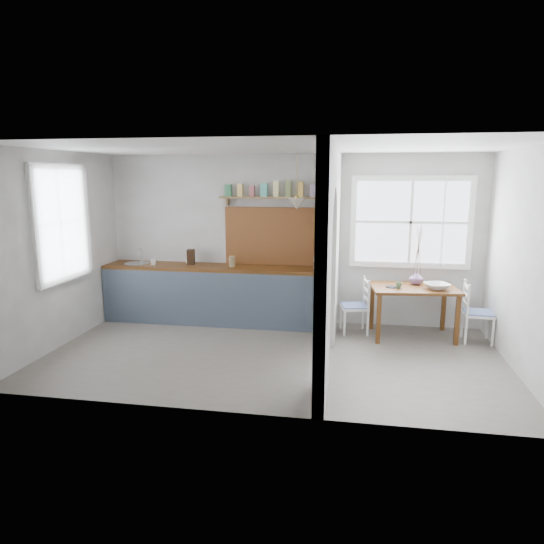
% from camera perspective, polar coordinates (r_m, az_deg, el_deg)
% --- Properties ---
extents(floor, '(5.80, 3.20, 0.01)m').
position_cam_1_polar(floor, '(6.33, 0.12, -9.74)').
color(floor, slate).
rests_on(floor, ground).
extents(ceiling, '(5.80, 3.20, 0.01)m').
position_cam_1_polar(ceiling, '(5.93, 0.13, 14.45)').
color(ceiling, silver).
rests_on(ceiling, walls).
extents(walls, '(5.81, 3.21, 2.60)m').
position_cam_1_polar(walls, '(6.00, 0.12, 1.95)').
color(walls, silver).
rests_on(walls, floor).
extents(partition, '(0.12, 3.20, 2.60)m').
position_cam_1_polar(partition, '(5.96, 6.88, 3.28)').
color(partition, silver).
rests_on(partition, floor).
extents(kitchen_window, '(0.10, 1.16, 1.50)m').
position_cam_1_polar(kitchen_window, '(7.03, -23.73, 5.23)').
color(kitchen_window, white).
rests_on(kitchen_window, walls).
extents(nook_window, '(1.76, 0.10, 1.30)m').
position_cam_1_polar(nook_window, '(7.47, 16.02, 5.64)').
color(nook_window, white).
rests_on(nook_window, walls).
extents(counter, '(3.50, 0.60, 0.90)m').
position_cam_1_polar(counter, '(7.68, -6.55, -2.51)').
color(counter, '#492913').
rests_on(counter, floor).
extents(sink, '(0.40, 0.40, 0.02)m').
position_cam_1_polar(sink, '(8.03, -15.61, 0.90)').
color(sink, '#B4BAC1').
rests_on(sink, counter).
extents(backsplash, '(1.65, 0.03, 0.90)m').
position_cam_1_polar(backsplash, '(7.56, 0.59, 4.22)').
color(backsplash, brown).
rests_on(backsplash, walls).
extents(shelf, '(1.75, 0.20, 0.21)m').
position_cam_1_polar(shelf, '(7.43, 0.50, 9.19)').
color(shelf, olive).
rests_on(shelf, walls).
extents(pendant_lamp, '(0.26, 0.26, 0.16)m').
position_cam_1_polar(pendant_lamp, '(7.05, 2.92, 8.04)').
color(pendant_lamp, beige).
rests_on(pendant_lamp, ceiling).
extents(utensil_rail, '(0.02, 0.50, 0.02)m').
position_cam_1_polar(utensil_rail, '(6.80, 6.49, 4.23)').
color(utensil_rail, '#B4BAC1').
rests_on(utensil_rail, partition).
extents(dining_table, '(1.25, 0.90, 0.73)m').
position_cam_1_polar(dining_table, '(7.21, 16.20, -4.52)').
color(dining_table, '#492913').
rests_on(dining_table, floor).
extents(chair_left, '(0.44, 0.44, 0.82)m').
position_cam_1_polar(chair_left, '(7.20, 9.68, -3.92)').
color(chair_left, white).
rests_on(chair_left, floor).
extents(chair_right, '(0.41, 0.41, 0.84)m').
position_cam_1_polar(chair_right, '(7.28, 23.10, -4.40)').
color(chair_right, white).
rests_on(chair_right, floor).
extents(kettle, '(0.22, 0.19, 0.23)m').
position_cam_1_polar(kettle, '(7.23, 5.48, 1.17)').
color(kettle, white).
rests_on(kettle, counter).
extents(mug_a, '(0.11, 0.11, 0.10)m').
position_cam_1_polar(mug_a, '(7.83, -13.76, 1.18)').
color(mug_a, silver).
rests_on(mug_a, counter).
extents(mug_b, '(0.13, 0.13, 0.08)m').
position_cam_1_polar(mug_b, '(7.79, -9.74, 1.24)').
color(mug_b, white).
rests_on(mug_b, counter).
extents(knife_block, '(0.13, 0.17, 0.24)m').
position_cam_1_polar(knife_block, '(7.75, -9.52, 1.77)').
color(knife_block, '#442A16').
rests_on(knife_block, counter).
extents(jar, '(0.12, 0.12, 0.16)m').
position_cam_1_polar(jar, '(7.50, -4.71, 1.26)').
color(jar, '#8B7A51').
rests_on(jar, counter).
extents(towel_magenta, '(0.02, 0.03, 0.52)m').
position_cam_1_polar(towel_magenta, '(7.11, 6.09, -5.12)').
color(towel_magenta, '#B13567').
rests_on(towel_magenta, counter).
extents(towel_orange, '(0.02, 0.03, 0.50)m').
position_cam_1_polar(towel_orange, '(7.09, 6.06, -5.40)').
color(towel_orange, '#BE4204').
rests_on(towel_orange, counter).
extents(bowl, '(0.43, 0.43, 0.08)m').
position_cam_1_polar(bowl, '(7.07, 18.84, -1.59)').
color(bowl, silver).
rests_on(bowl, dining_table).
extents(table_cup, '(0.10, 0.10, 0.09)m').
position_cam_1_polar(table_cup, '(6.96, 14.69, -1.52)').
color(table_cup, '#4F734D').
rests_on(table_cup, dining_table).
extents(plate, '(0.18, 0.18, 0.01)m').
position_cam_1_polar(plate, '(7.01, 13.84, -1.70)').
color(plate, black).
rests_on(plate, dining_table).
extents(vase, '(0.25, 0.25, 0.20)m').
position_cam_1_polar(vase, '(7.27, 16.60, -0.65)').
color(vase, slate).
rests_on(vase, dining_table).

